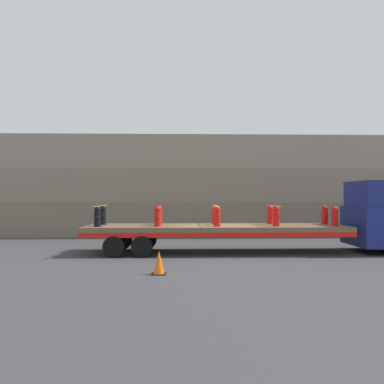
{
  "coord_description": "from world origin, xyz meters",
  "views": [
    {
      "loc": [
        -1.47,
        -15.88,
        2.4
      ],
      "look_at": [
        -1.02,
        0.0,
        2.58
      ],
      "focal_mm": 35.0,
      "sensor_mm": 36.0,
      "label": 1
    }
  ],
  "objects_px": {
    "fire_hydrant_red_far_4": "(325,215)",
    "truck_cab": "(383,217)",
    "fire_hydrant_black_far_0": "(103,215)",
    "fire_hydrant_red_far_1": "(159,215)",
    "fire_hydrant_red_near_3": "(276,216)",
    "fire_hydrant_red_far_3": "(270,215)",
    "fire_hydrant_red_far_2": "(215,215)",
    "fire_hydrant_black_near_0": "(97,217)",
    "fire_hydrant_red_near_2": "(217,217)",
    "fire_hydrant_red_near_1": "(158,217)",
    "fire_hydrant_red_near_4": "(335,216)",
    "traffic_cone": "(159,263)",
    "flatbed_trailer": "(205,230)"
  },
  "relations": [
    {
      "from": "flatbed_trailer",
      "to": "truck_cab",
      "type": "bearing_deg",
      "value": 0.0
    },
    {
      "from": "fire_hydrant_red_far_2",
      "to": "truck_cab",
      "type": "bearing_deg",
      "value": -4.28
    },
    {
      "from": "truck_cab",
      "to": "fire_hydrant_red_near_1",
      "type": "bearing_deg",
      "value": -176.8
    },
    {
      "from": "fire_hydrant_red_far_1",
      "to": "fire_hydrant_red_near_3",
      "type": "bearing_deg",
      "value": -12.48
    },
    {
      "from": "fire_hydrant_red_far_3",
      "to": "fire_hydrant_black_far_0",
      "type": "bearing_deg",
      "value": 180.0
    },
    {
      "from": "traffic_cone",
      "to": "truck_cab",
      "type": "bearing_deg",
      "value": 24.79
    },
    {
      "from": "fire_hydrant_red_near_2",
      "to": "fire_hydrant_red_far_3",
      "type": "distance_m",
      "value": 2.68
    },
    {
      "from": "truck_cab",
      "to": "flatbed_trailer",
      "type": "xyz_separation_m",
      "value": [
        -7.71,
        0.0,
        -0.52
      ]
    },
    {
      "from": "truck_cab",
      "to": "fire_hydrant_black_far_0",
      "type": "bearing_deg",
      "value": 177.44
    },
    {
      "from": "fire_hydrant_red_far_3",
      "to": "fire_hydrant_red_far_2",
      "type": "bearing_deg",
      "value": 180.0
    },
    {
      "from": "fire_hydrant_black_near_0",
      "to": "fire_hydrant_red_near_1",
      "type": "relative_size",
      "value": 1.0
    },
    {
      "from": "fire_hydrant_red_far_4",
      "to": "fire_hydrant_red_near_4",
      "type": "bearing_deg",
      "value": -90.0
    },
    {
      "from": "fire_hydrant_red_far_1",
      "to": "fire_hydrant_red_far_3",
      "type": "xyz_separation_m",
      "value": [
        4.89,
        0.0,
        0.0
      ]
    },
    {
      "from": "fire_hydrant_red_far_1",
      "to": "fire_hydrant_red_far_4",
      "type": "distance_m",
      "value": 7.34
    },
    {
      "from": "traffic_cone",
      "to": "fire_hydrant_black_far_0",
      "type": "bearing_deg",
      "value": 119.28
    },
    {
      "from": "fire_hydrant_red_far_1",
      "to": "fire_hydrant_red_far_3",
      "type": "distance_m",
      "value": 4.89
    },
    {
      "from": "flatbed_trailer",
      "to": "fire_hydrant_red_near_2",
      "type": "bearing_deg",
      "value": -48.62
    },
    {
      "from": "truck_cab",
      "to": "fire_hydrant_black_near_0",
      "type": "height_order",
      "value": "truck_cab"
    },
    {
      "from": "fire_hydrant_red_near_3",
      "to": "fire_hydrant_red_far_3",
      "type": "relative_size",
      "value": 1.0
    },
    {
      "from": "fire_hydrant_red_near_2",
      "to": "fire_hydrant_red_far_4",
      "type": "xyz_separation_m",
      "value": [
        4.89,
        1.08,
        0.0
      ]
    },
    {
      "from": "fire_hydrant_black_near_0",
      "to": "fire_hydrant_red_far_4",
      "type": "bearing_deg",
      "value": 6.32
    },
    {
      "from": "fire_hydrant_red_near_1",
      "to": "fire_hydrant_red_near_4",
      "type": "xyz_separation_m",
      "value": [
        7.34,
        0.0,
        0.0
      ]
    },
    {
      "from": "fire_hydrant_red_near_1",
      "to": "traffic_cone",
      "type": "relative_size",
      "value": 1.15
    },
    {
      "from": "fire_hydrant_red_near_1",
      "to": "fire_hydrant_red_far_3",
      "type": "height_order",
      "value": "same"
    },
    {
      "from": "fire_hydrant_red_near_2",
      "to": "traffic_cone",
      "type": "xyz_separation_m",
      "value": [
        -2.16,
        -3.79,
        -1.21
      ]
    },
    {
      "from": "fire_hydrant_red_far_4",
      "to": "traffic_cone",
      "type": "distance_m",
      "value": 8.66
    },
    {
      "from": "fire_hydrant_black_near_0",
      "to": "fire_hydrant_red_near_4",
      "type": "relative_size",
      "value": 1.0
    },
    {
      "from": "fire_hydrant_red_near_2",
      "to": "fire_hydrant_red_near_1",
      "type": "bearing_deg",
      "value": 180.0
    },
    {
      "from": "fire_hydrant_red_far_4",
      "to": "truck_cab",
      "type": "bearing_deg",
      "value": -13.05
    },
    {
      "from": "flatbed_trailer",
      "to": "fire_hydrant_black_far_0",
      "type": "height_order",
      "value": "fire_hydrant_black_far_0"
    },
    {
      "from": "flatbed_trailer",
      "to": "fire_hydrant_red_near_2",
      "type": "height_order",
      "value": "fire_hydrant_red_near_2"
    },
    {
      "from": "fire_hydrant_red_near_1",
      "to": "fire_hydrant_red_far_1",
      "type": "relative_size",
      "value": 1.0
    },
    {
      "from": "fire_hydrant_red_far_1",
      "to": "truck_cab",
      "type": "bearing_deg",
      "value": -3.2
    },
    {
      "from": "fire_hydrant_red_near_1",
      "to": "fire_hydrant_red_near_3",
      "type": "bearing_deg",
      "value": 0.0
    },
    {
      "from": "fire_hydrant_red_far_2",
      "to": "traffic_cone",
      "type": "relative_size",
      "value": 1.15
    },
    {
      "from": "fire_hydrant_red_far_2",
      "to": "fire_hydrant_red_far_3",
      "type": "relative_size",
      "value": 1.0
    },
    {
      "from": "fire_hydrant_black_near_0",
      "to": "fire_hydrant_red_near_2",
      "type": "xyz_separation_m",
      "value": [
        4.89,
        0.0,
        0.0
      ]
    },
    {
      "from": "fire_hydrant_red_near_4",
      "to": "fire_hydrant_red_far_4",
      "type": "height_order",
      "value": "same"
    },
    {
      "from": "flatbed_trailer",
      "to": "fire_hydrant_red_near_4",
      "type": "height_order",
      "value": "fire_hydrant_red_near_4"
    },
    {
      "from": "fire_hydrant_red_far_1",
      "to": "fire_hydrant_red_near_4",
      "type": "bearing_deg",
      "value": -8.4
    },
    {
      "from": "truck_cab",
      "to": "fire_hydrant_red_near_4",
      "type": "relative_size",
      "value": 3.68
    },
    {
      "from": "truck_cab",
      "to": "traffic_cone",
      "type": "bearing_deg",
      "value": -155.21
    },
    {
      "from": "truck_cab",
      "to": "fire_hydrant_red_far_4",
      "type": "relative_size",
      "value": 3.68
    },
    {
      "from": "truck_cab",
      "to": "fire_hydrant_red_far_4",
      "type": "bearing_deg",
      "value": 166.95
    },
    {
      "from": "truck_cab",
      "to": "fire_hydrant_black_far_0",
      "type": "relative_size",
      "value": 3.68
    },
    {
      "from": "fire_hydrant_black_near_0",
      "to": "fire_hydrant_red_near_4",
      "type": "height_order",
      "value": "same"
    },
    {
      "from": "fire_hydrant_red_near_1",
      "to": "fire_hydrant_red_far_4",
      "type": "bearing_deg",
      "value": 8.4
    },
    {
      "from": "traffic_cone",
      "to": "flatbed_trailer",
      "type": "bearing_deg",
      "value": 68.81
    },
    {
      "from": "fire_hydrant_black_far_0",
      "to": "fire_hydrant_red_far_1",
      "type": "relative_size",
      "value": 1.0
    },
    {
      "from": "fire_hydrant_red_near_1",
      "to": "fire_hydrant_black_near_0",
      "type": "bearing_deg",
      "value": 180.0
    }
  ]
}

